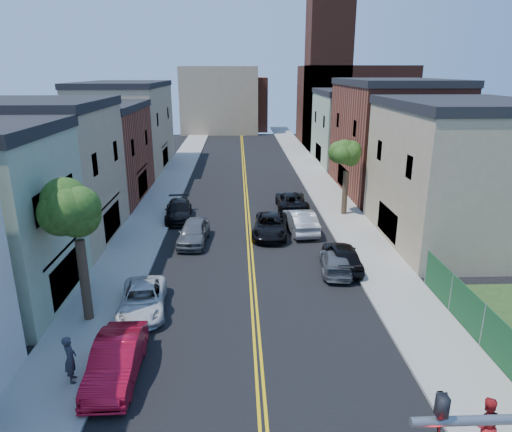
{
  "coord_description": "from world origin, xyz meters",
  "views": [
    {
      "loc": [
        -0.75,
        -5.58,
        11.4
      ],
      "look_at": [
        0.44,
        23.81,
        2.0
      ],
      "focal_mm": 32.17,
      "sensor_mm": 36.0,
      "label": 1
    }
  ],
  "objects": [
    {
      "name": "church",
      "position": [
        16.33,
        67.07,
        7.24
      ],
      "size": [
        16.2,
        14.2,
        22.6
      ],
      "color": "#4C2319",
      "rests_on": "ground"
    },
    {
      "name": "silver_car_right",
      "position": [
        3.8,
        26.18,
        0.83
      ],
      "size": [
        2.24,
        5.2,
        1.66
      ],
      "primitive_type": "imported",
      "rotation": [
        0.0,
        0.0,
        3.24
      ],
      "color": "#A4A6AC",
      "rests_on": "ground"
    },
    {
      "name": "sidewalk_right",
      "position": [
        7.9,
        40.0,
        0.07
      ],
      "size": [
        3.2,
        100.0,
        0.15
      ],
      "primitive_type": "cube",
      "color": "gray",
      "rests_on": "ground"
    },
    {
      "name": "backdrop_center",
      "position": [
        0.0,
        86.0,
        5.0
      ],
      "size": [
        10.0,
        8.0,
        10.0
      ],
      "primitive_type": "cube",
      "color": "brown",
      "rests_on": "ground"
    },
    {
      "name": "black_car_left",
      "position": [
        -5.5,
        29.49,
        0.73
      ],
      "size": [
        2.46,
        5.18,
        1.46
      ],
      "primitive_type": "imported",
      "rotation": [
        0.0,
        0.0,
        0.08
      ],
      "color": "black",
      "rests_on": "ground"
    },
    {
      "name": "dark_car_right_far",
      "position": [
        3.8,
        31.81,
        0.76
      ],
      "size": [
        2.64,
        5.53,
        1.52
      ],
      "primitive_type": "imported",
      "rotation": [
        0.0,
        0.0,
        3.12
      ],
      "color": "black",
      "rests_on": "ground"
    },
    {
      "name": "sidewalk_left",
      "position": [
        -7.9,
        40.0,
        0.07
      ],
      "size": [
        3.2,
        100.0,
        0.15
      ],
      "primitive_type": "cube",
      "color": "gray",
      "rests_on": "ground"
    },
    {
      "name": "grey_car_left",
      "position": [
        -3.83,
        24.11,
        0.8
      ],
      "size": [
        2.2,
        4.82,
        1.6
      ],
      "primitive_type": "imported",
      "rotation": [
        0.0,
        0.0,
        -0.07
      ],
      "color": "#505357",
      "rests_on": "ground"
    },
    {
      "name": "backdrop_left",
      "position": [
        -4.0,
        82.0,
        6.0
      ],
      "size": [
        14.0,
        8.0,
        12.0
      ],
      "primitive_type": "cube",
      "color": "#998466",
      "rests_on": "ground"
    },
    {
      "name": "grey_car_right",
      "position": [
        4.97,
        19.12,
        0.64
      ],
      "size": [
        2.31,
        4.58,
        1.28
      ],
      "primitive_type": "imported",
      "rotation": [
        0.0,
        0.0,
        3.02
      ],
      "color": "#525559",
      "rests_on": "ground"
    },
    {
      "name": "bldg_right_tan",
      "position": [
        14.0,
        24.0,
        4.5
      ],
      "size": [
        9.0,
        12.0,
        9.0
      ],
      "primitive_type": "cube",
      "color": "#998466",
      "rests_on": "ground"
    },
    {
      "name": "white_pickup",
      "position": [
        -5.5,
        14.81,
        0.65
      ],
      "size": [
        2.62,
        4.86,
        1.3
      ],
      "primitive_type": "imported",
      "rotation": [
        0.0,
        0.0,
        0.1
      ],
      "color": "silver",
      "rests_on": "ground"
    },
    {
      "name": "bldg_left_tan_far",
      "position": [
        -14.0,
        50.0,
        4.75
      ],
      "size": [
        9.0,
        16.0,
        9.5
      ],
      "primitive_type": "cube",
      "color": "#998466",
      "rests_on": "ground"
    },
    {
      "name": "pedestrian_left",
      "position": [
        -7.1,
        9.37,
        1.09
      ],
      "size": [
        0.65,
        0.8,
        1.89
      ],
      "primitive_type": "imported",
      "rotation": [
        0.0,
        0.0,
        1.9
      ],
      "color": "#2A2C33",
      "rests_on": "sidewalk_left"
    },
    {
      "name": "curb_right",
      "position": [
        6.15,
        40.0,
        0.07
      ],
      "size": [
        0.3,
        100.0,
        0.15
      ],
      "primitive_type": "cube",
      "color": "gray",
      "rests_on": "ground"
    },
    {
      "name": "tree_right_far",
      "position": [
        7.92,
        30.01,
        5.76
      ],
      "size": [
        4.4,
        4.4,
        8.03
      ],
      "color": "#3B281D",
      "rests_on": "sidewalk_right"
    },
    {
      "name": "bldg_right_brick",
      "position": [
        14.0,
        38.0,
        5.0
      ],
      "size": [
        9.0,
        14.0,
        10.0
      ],
      "primitive_type": "cube",
      "color": "brown",
      "rests_on": "ground"
    },
    {
      "name": "bldg_left_tan_near",
      "position": [
        -14.0,
        25.0,
        4.5
      ],
      "size": [
        9.0,
        10.0,
        9.0
      ],
      "primitive_type": "cube",
      "color": "#998466",
      "rests_on": "ground"
    },
    {
      "name": "black_car_right",
      "position": [
        5.44,
        19.59,
        0.79
      ],
      "size": [
        1.89,
        4.66,
        1.58
      ],
      "primitive_type": "imported",
      "rotation": [
        0.0,
        0.0,
        3.14
      ],
      "color": "black",
      "rests_on": "ground"
    },
    {
      "name": "fence_right",
      "position": [
        9.5,
        9.5,
        1.1
      ],
      "size": [
        0.04,
        15.0,
        1.9
      ],
      "primitive_type": "cube",
      "color": "#143F1E",
      "rests_on": "sidewalk_right"
    },
    {
      "name": "tree_left_mid",
      "position": [
        -7.88,
        14.01,
        6.58
      ],
      "size": [
        5.2,
        5.2,
        9.29
      ],
      "color": "#3B281D",
      "rests_on": "sidewalk_left"
    },
    {
      "name": "bldg_left_brick",
      "position": [
        -14.0,
        36.0,
        4.0
      ],
      "size": [
        9.0,
        12.0,
        8.0
      ],
      "primitive_type": "cube",
      "color": "brown",
      "rests_on": "ground"
    },
    {
      "name": "red_sedan",
      "position": [
        -5.5,
        9.67,
        0.78
      ],
      "size": [
        1.72,
        4.77,
        1.56
      ],
      "primitive_type": "imported",
      "rotation": [
        0.0,
        0.0,
        0.01
      ],
      "color": "#AB0B22",
      "rests_on": "ground"
    },
    {
      "name": "black_suv_lane",
      "position": [
        1.55,
        25.46,
        0.73
      ],
      "size": [
        3.07,
        5.55,
        1.47
      ],
      "primitive_type": "imported",
      "rotation": [
        0.0,
        0.0,
        -0.12
      ],
      "color": "black",
      "rests_on": "ground"
    },
    {
      "name": "pedestrian_right",
      "position": [
        6.7,
        5.5,
        1.09
      ],
      "size": [
        1.01,
        0.85,
        1.87
      ],
      "primitive_type": "imported",
      "rotation": [
        0.0,
        0.0,
        2.98
      ],
      "color": "#A91A1D",
      "rests_on": "sidewalk_right"
    },
    {
      "name": "curb_left",
      "position": [
        -6.15,
        40.0,
        0.07
      ],
      "size": [
        0.3,
        100.0,
        0.15
      ],
      "primitive_type": "cube",
      "color": "gray",
      "rests_on": "ground"
    },
    {
      "name": "bldg_right_palegrn",
      "position": [
        14.0,
        52.0,
        4.25
      ],
      "size": [
        9.0,
        12.0,
        8.5
      ],
      "primitive_type": "cube",
      "color": "gray",
      "rests_on": "ground"
    }
  ]
}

